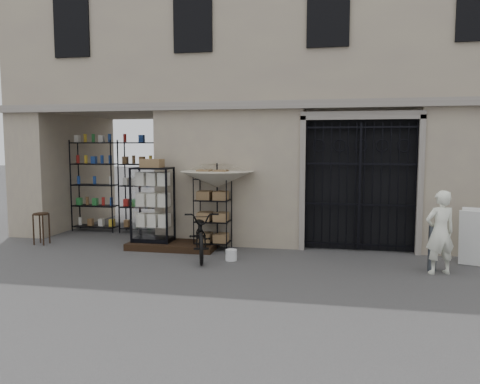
% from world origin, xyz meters
% --- Properties ---
extents(ground, '(80.00, 80.00, 0.00)m').
position_xyz_m(ground, '(0.00, 0.00, 0.00)').
color(ground, black).
rests_on(ground, ground).
extents(main_building, '(14.00, 4.00, 9.00)m').
position_xyz_m(main_building, '(0.00, 4.00, 4.50)').
color(main_building, gray).
rests_on(main_building, ground).
extents(shop_recess, '(3.00, 1.70, 3.00)m').
position_xyz_m(shop_recess, '(-4.50, 2.80, 1.50)').
color(shop_recess, black).
rests_on(shop_recess, ground).
extents(shop_shelving, '(2.70, 0.50, 2.50)m').
position_xyz_m(shop_shelving, '(-4.55, 3.30, 1.25)').
color(shop_shelving, black).
rests_on(shop_shelving, ground).
extents(iron_gate, '(2.50, 0.21, 3.00)m').
position_xyz_m(iron_gate, '(1.75, 2.28, 1.50)').
color(iron_gate, black).
rests_on(iron_gate, ground).
extents(step_platform, '(2.00, 0.90, 0.15)m').
position_xyz_m(step_platform, '(-2.40, 1.55, 0.07)').
color(step_platform, black).
rests_on(step_platform, ground).
extents(display_cabinet, '(0.92, 0.64, 1.85)m').
position_xyz_m(display_cabinet, '(-2.87, 1.55, 0.92)').
color(display_cabinet, black).
rests_on(display_cabinet, step_platform).
extents(wire_rack, '(0.89, 0.77, 1.71)m').
position_xyz_m(wire_rack, '(-1.48, 1.69, 0.84)').
color(wire_rack, black).
rests_on(wire_rack, ground).
extents(market_umbrella, '(1.45, 1.48, 2.35)m').
position_xyz_m(market_umbrella, '(-1.39, 1.72, 1.69)').
color(market_umbrella, black).
rests_on(market_umbrella, ground).
extents(white_bucket, '(0.28, 0.28, 0.23)m').
position_xyz_m(white_bucket, '(-0.85, 0.74, 0.11)').
color(white_bucket, silver).
rests_on(white_bucket, ground).
extents(bicycle, '(0.95, 1.18, 1.94)m').
position_xyz_m(bicycle, '(-1.53, 0.87, 0.00)').
color(bicycle, black).
rests_on(bicycle, ground).
extents(wooden_stool, '(0.43, 0.43, 0.75)m').
position_xyz_m(wooden_stool, '(-5.63, 1.40, 0.39)').
color(wooden_stool, black).
rests_on(wooden_stool, ground).
extents(steel_bollard, '(0.20, 0.20, 0.86)m').
position_xyz_m(steel_bollard, '(3.03, 0.71, 0.43)').
color(steel_bollard, '#494F57').
rests_on(steel_bollard, ground).
extents(shopkeeper, '(1.05, 1.64, 0.37)m').
position_xyz_m(shopkeeper, '(3.11, 0.51, 0.00)').
color(shopkeeper, white).
rests_on(shopkeeper, ground).
extents(easel_sign, '(0.69, 0.74, 1.10)m').
position_xyz_m(easel_sign, '(3.90, 1.25, 0.57)').
color(easel_sign, silver).
rests_on(easel_sign, ground).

